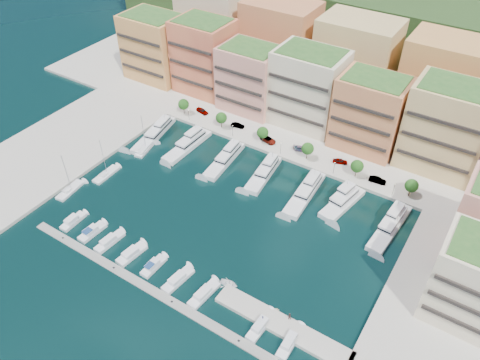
{
  "coord_description": "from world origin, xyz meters",
  "views": [
    {
      "loc": [
        53.01,
        -74.58,
        89.31
      ],
      "look_at": [
        -0.51,
        8.54,
        6.0
      ],
      "focal_mm": 35.0,
      "sensor_mm": 36.0,
      "label": 1
    }
  ],
  "objects_px": {
    "tree_1": "(221,118)",
    "cruiser_2": "(109,242)",
    "tender_1": "(277,309)",
    "cruiser_3": "(132,254)",
    "sailboat_0": "(70,191)",
    "car_0": "(202,111)",
    "cruiser_6": "(204,294)",
    "person_1": "(289,316)",
    "car_3": "(301,149)",
    "cruiser_1": "(92,232)",
    "lamppost_2": "(281,146)",
    "sailboat_2": "(145,149)",
    "tree_0": "(183,104)",
    "person_0": "(263,319)",
    "tender_0": "(229,284)",
    "car_5": "(377,180)",
    "tree_4": "(357,166)",
    "yacht_6": "(391,224)",
    "sailboat_1": "(106,175)",
    "cruiser_0": "(73,221)",
    "lamppost_3": "(334,166)",
    "cruiser_8": "(261,326)",
    "yacht_4": "(306,192)",
    "yacht_1": "(189,144)",
    "cruiser_9": "(290,342)",
    "yacht_3": "(264,172)",
    "tree_5": "(412,186)",
    "yacht_5": "(343,201)",
    "tree_2": "(263,133)",
    "lamppost_1": "(233,129)",
    "cruiser_5": "(178,280)",
    "yacht_2": "(226,158)",
    "lamppost_4": "(394,188)",
    "car_4": "(340,161)",
    "car_2": "(268,139)",
    "car_1": "(238,125)",
    "yacht_0": "(156,132)",
    "tree_3": "(308,149)",
    "lamppost_0": "(189,113)"
  },
  "relations": [
    {
      "from": "car_3",
      "to": "sailboat_0",
      "type": "bearing_deg",
      "value": 120.31
    },
    {
      "from": "lamppost_0",
      "to": "lamppost_1",
      "type": "height_order",
      "value": "same"
    },
    {
      "from": "cruiser_1",
      "to": "car_5",
      "type": "bearing_deg",
      "value": 46.7
    },
    {
      "from": "cruiser_1",
      "to": "car_1",
      "type": "height_order",
      "value": "car_1"
    },
    {
      "from": "cruiser_3",
      "to": "sailboat_0",
      "type": "xyz_separation_m",
      "value": [
        -31.57,
        8.31,
        -0.24
      ]
    },
    {
      "from": "cruiser_6",
      "to": "person_1",
      "type": "xyz_separation_m",
      "value": [
        19.56,
        4.6,
        1.4
      ]
    },
    {
      "from": "car_3",
      "to": "lamppost_3",
      "type": "bearing_deg",
      "value": -128.34
    },
    {
      "from": "tree_5",
      "to": "tree_4",
      "type": "bearing_deg",
      "value": 180.0
    },
    {
      "from": "cruiser_1",
      "to": "lamppost_2",
      "type": "bearing_deg",
      "value": 65.83
    },
    {
      "from": "tree_5",
      "to": "lamppost_3",
      "type": "relative_size",
      "value": 1.35
    },
    {
      "from": "tree_1",
      "to": "cruiser_2",
      "type": "height_order",
      "value": "tree_1"
    },
    {
      "from": "lamppost_3",
      "to": "car_3",
      "type": "distance_m",
      "value": 14.45
    },
    {
      "from": "tree_0",
      "to": "person_0",
      "type": "distance_m",
      "value": 87.31
    },
    {
      "from": "sailboat_1",
      "to": "tree_5",
      "type": "bearing_deg",
      "value": 26.23
    },
    {
      "from": "cruiser_3",
      "to": "car_3",
      "type": "distance_m",
      "value": 62.88
    },
    {
      "from": "tree_1",
      "to": "sailboat_2",
      "type": "distance_m",
      "value": 27.32
    },
    {
      "from": "tree_4",
      "to": "yacht_6",
      "type": "xyz_separation_m",
      "value": [
        15.62,
        -13.97,
        -3.53
      ]
    },
    {
      "from": "yacht_2",
      "to": "car_1",
      "type": "xyz_separation_m",
      "value": [
        -6.33,
        16.5,
        0.54
      ]
    },
    {
      "from": "yacht_5",
      "to": "cruiser_3",
      "type": "bearing_deg",
      "value": -128.56
    },
    {
      "from": "tender_1",
      "to": "person_0",
      "type": "bearing_deg",
      "value": 153.05
    },
    {
      "from": "yacht_5",
      "to": "cruiser_6",
      "type": "bearing_deg",
      "value": -107.49
    },
    {
      "from": "car_0",
      "to": "person_0",
      "type": "height_order",
      "value": "person_0"
    },
    {
      "from": "lamppost_4",
      "to": "yacht_3",
      "type": "distance_m",
      "value": 37.19
    },
    {
      "from": "lamppost_3",
      "to": "tree_2",
      "type": "bearing_deg",
      "value": 174.94
    },
    {
      "from": "tree_0",
      "to": "yacht_4",
      "type": "relative_size",
      "value": 0.27
    },
    {
      "from": "car_3",
      "to": "cruiser_8",
      "type": "bearing_deg",
      "value": -178.21
    },
    {
      "from": "tender_1",
      "to": "tree_1",
      "type": "bearing_deg",
      "value": 28.17
    },
    {
      "from": "lamppost_3",
      "to": "yacht_3",
      "type": "xyz_separation_m",
      "value": [
        -17.54,
        -10.63,
        -2.62
      ]
    },
    {
      "from": "tree_2",
      "to": "cruiser_5",
      "type": "xyz_separation_m",
      "value": [
        11.43,
        -58.1,
        -4.2
      ]
    },
    {
      "from": "yacht_4",
      "to": "cruiser_2",
      "type": "height_order",
      "value": "yacht_4"
    },
    {
      "from": "lamppost_1",
      "to": "cruiser_5",
      "type": "relative_size",
      "value": 0.47
    },
    {
      "from": "yacht_1",
      "to": "tender_1",
      "type": "bearing_deg",
      "value": -35.45
    },
    {
      "from": "yacht_2",
      "to": "cruiser_6",
      "type": "xyz_separation_m",
      "value": [
        24.06,
        -44.54,
        -0.66
      ]
    },
    {
      "from": "car_5",
      "to": "cruiser_3",
      "type": "bearing_deg",
      "value": 137.71
    },
    {
      "from": "yacht_0",
      "to": "car_2",
      "type": "bearing_deg",
      "value": 25.37
    },
    {
      "from": "cruiser_1",
      "to": "cruiser_2",
      "type": "relative_size",
      "value": 0.92
    },
    {
      "from": "tender_0",
      "to": "person_1",
      "type": "distance_m",
      "value": 16.48
    },
    {
      "from": "cruiser_0",
      "to": "sailboat_0",
      "type": "distance_m",
      "value": 13.41
    },
    {
      "from": "tender_1",
      "to": "car_0",
      "type": "bearing_deg",
      "value": 31.71
    },
    {
      "from": "tree_5",
      "to": "yacht_2",
      "type": "relative_size",
      "value": 0.28
    },
    {
      "from": "lamppost_3",
      "to": "car_0",
      "type": "bearing_deg",
      "value": 173.38
    },
    {
      "from": "tree_3",
      "to": "yacht_3",
      "type": "bearing_deg",
      "value": -120.25
    },
    {
      "from": "sailboat_2",
      "to": "car_3",
      "type": "distance_m",
      "value": 49.87
    },
    {
      "from": "sailboat_1",
      "to": "cruiser_0",
      "type": "bearing_deg",
      "value": -69.89
    },
    {
      "from": "lamppost_0",
      "to": "yacht_1",
      "type": "bearing_deg",
      "value": -53.21
    },
    {
      "from": "person_1",
      "to": "yacht_1",
      "type": "bearing_deg",
      "value": -62.25
    },
    {
      "from": "car_4",
      "to": "car_5",
      "type": "height_order",
      "value": "car_5"
    },
    {
      "from": "yacht_1",
      "to": "cruiser_9",
      "type": "height_order",
      "value": "yacht_1"
    },
    {
      "from": "tree_2",
      "to": "car_2",
      "type": "xyz_separation_m",
      "value": [
        1.34,
        1.37,
        -2.94
      ]
    },
    {
      "from": "yacht_4",
      "to": "cruiser_0",
      "type": "xyz_separation_m",
      "value": [
        -47.1,
        -43.88,
        -0.54
      ]
    }
  ]
}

